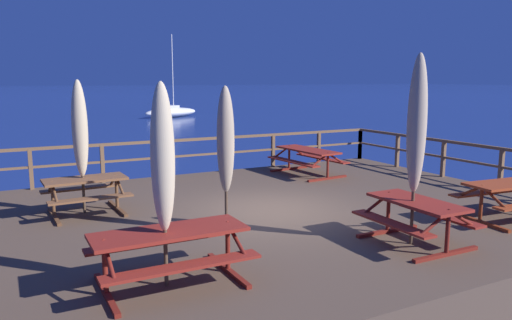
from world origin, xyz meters
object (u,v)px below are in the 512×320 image
picnic_table_back_left (308,156)px  patio_umbrella_tall_back_right (417,125)px  patio_umbrella_short_mid (80,129)px  patio_umbrella_tall_back_left (163,159)px  patio_umbrella_tall_mid_left (226,140)px  sailboat_distant (171,112)px  picnic_table_mid_centre (170,244)px  picnic_table_front_left (85,188)px  picnic_table_mid_right (416,213)px

picnic_table_back_left → patio_umbrella_tall_back_right: size_ratio=0.71×
patio_umbrella_short_mid → patio_umbrella_tall_back_left: 4.45m
patio_umbrella_short_mid → patio_umbrella_tall_mid_left: 3.37m
patio_umbrella_tall_back_right → patio_umbrella_short_mid: bearing=134.9°
patio_umbrella_tall_back_left → patio_umbrella_tall_mid_left: bearing=46.6°
sailboat_distant → patio_umbrella_tall_back_right: bearing=-102.0°
patio_umbrella_short_mid → patio_umbrella_tall_mid_left: (2.13, -2.62, -0.07)m
picnic_table_mid_centre → patio_umbrella_tall_mid_left: bearing=47.0°
patio_umbrella_short_mid → picnic_table_back_left: bearing=12.1°
picnic_table_front_left → picnic_table_back_left: size_ratio=0.74×
picnic_table_back_left → picnic_table_front_left: bearing=-167.3°
picnic_table_mid_centre → patio_umbrella_tall_mid_left: (1.64, 1.76, 1.15)m
picnic_table_front_left → picnic_table_mid_centre: 4.33m
picnic_table_front_left → picnic_table_back_left: (6.56, 1.48, 0.02)m
patio_umbrella_tall_back_left → patio_umbrella_tall_back_right: bearing=-3.4°
picnic_table_back_left → patio_umbrella_short_mid: size_ratio=0.82×
picnic_table_mid_right → patio_umbrella_tall_back_left: bearing=176.3°
picnic_table_front_left → patio_umbrella_short_mid: size_ratio=0.61×
picnic_table_mid_right → picnic_table_mid_centre: size_ratio=0.82×
picnic_table_mid_right → picnic_table_front_left: 6.62m
picnic_table_back_left → sailboat_distant: (6.42, 32.98, -0.76)m
patio_umbrella_tall_back_right → patio_umbrella_tall_back_left: 4.29m
picnic_table_back_left → patio_umbrella_short_mid: 6.85m
picnic_table_mid_right → picnic_table_front_left: same height
picnic_table_mid_right → patio_umbrella_tall_mid_left: size_ratio=0.64×
picnic_table_mid_centre → patio_umbrella_tall_back_right: (4.19, -0.32, 1.50)m
picnic_table_mid_centre → patio_umbrella_tall_back_right: size_ratio=0.65×
picnic_table_mid_right → patio_umbrella_short_mid: bearing=135.2°
picnic_table_mid_right → picnic_table_front_left: (-4.72, 4.65, -0.00)m
sailboat_distant → picnic_table_back_left: bearing=-101.0°
patio_umbrella_tall_back_right → patio_umbrella_short_mid: size_ratio=1.15×
picnic_table_mid_centre → patio_umbrella_short_mid: (-0.49, 4.38, 1.22)m
picnic_table_back_left → patio_umbrella_short_mid: patio_umbrella_short_mid is taller
picnic_table_mid_centre → patio_umbrella_tall_back_left: bearing=-143.3°
picnic_table_front_left → picnic_table_mid_centre: bearing=-84.0°
picnic_table_mid_centre → patio_umbrella_tall_mid_left: patio_umbrella_tall_mid_left is taller
patio_umbrella_short_mid → patio_umbrella_tall_mid_left: patio_umbrella_short_mid is taller
patio_umbrella_tall_back_right → picnic_table_mid_centre: bearing=175.7°
picnic_table_back_left → picnic_table_mid_centre: 8.42m
picnic_table_front_left → sailboat_distant: size_ratio=0.22×
patio_umbrella_tall_back_right → patio_umbrella_short_mid: patio_umbrella_tall_back_right is taller
sailboat_distant → patio_umbrella_tall_back_left: bearing=-108.0°
patio_umbrella_short_mid → patio_umbrella_tall_back_right: bearing=-45.1°
picnic_table_front_left → picnic_table_back_left: same height
patio_umbrella_tall_mid_left → picnic_table_front_left: bearing=129.5°
patio_umbrella_short_mid → patio_umbrella_tall_back_left: size_ratio=1.01×
picnic_table_mid_right → picnic_table_mid_centre: 4.28m
picnic_table_back_left → sailboat_distant: bearing=79.0°
picnic_table_mid_right → patio_umbrella_tall_back_left: (-4.34, 0.28, 1.22)m
picnic_table_mid_right → patio_umbrella_tall_back_left: patio_umbrella_tall_back_left is taller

